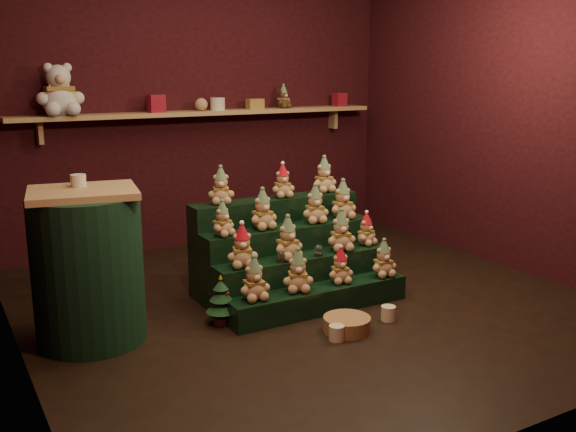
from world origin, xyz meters
TOP-DOWN VIEW (x-y plane):
  - ground at (0.00, 0.00)m, footprint 4.00×4.00m
  - back_wall at (0.00, 2.05)m, footprint 4.00×0.10m
  - front_wall at (0.00, -2.05)m, footprint 4.00×0.10m
  - right_wall at (2.05, 0.00)m, footprint 0.10×4.00m
  - back_shelf at (0.00, 1.87)m, footprint 3.60×0.26m
  - riser_tier_front at (-0.03, -0.20)m, footprint 1.40×0.22m
  - riser_tier_midfront at (-0.03, 0.02)m, footprint 1.40×0.22m
  - riser_tier_midback at (-0.03, 0.24)m, footprint 1.40×0.22m
  - riser_tier_back at (-0.03, 0.46)m, footprint 1.40×0.22m
  - teddy_0 at (-0.54, -0.18)m, footprint 0.22×0.20m
  - teddy_1 at (-0.20, -0.18)m, footprint 0.27×0.26m
  - teddy_2 at (0.16, -0.18)m, footprint 0.21×0.20m
  - teddy_3 at (0.53, -0.21)m, footprint 0.22×0.20m
  - teddy_4 at (-0.54, 0.01)m, footprint 0.26×0.25m
  - teddy_5 at (-0.16, 0.03)m, footprint 0.24×0.22m
  - teddy_6 at (0.29, 0.01)m, footprint 0.26×0.24m
  - teddy_7 at (0.55, 0.04)m, footprint 0.22×0.21m
  - teddy_8 at (-0.59, 0.23)m, footprint 0.23×0.22m
  - teddy_9 at (-0.24, 0.26)m, footprint 0.23×0.21m
  - teddy_10 at (0.20, 0.24)m, footprint 0.24×0.22m
  - teddy_11 at (0.47, 0.25)m, footprint 0.23×0.21m
  - teddy_12 at (-0.48, 0.47)m, footprint 0.25×0.24m
  - teddy_13 at (0.04, 0.46)m, footprint 0.20×0.19m
  - teddy_14 at (0.44, 0.48)m, footprint 0.21×0.19m
  - snow_globe_a at (-0.25, -0.04)m, footprint 0.06×0.06m
  - snow_globe_b at (0.06, -0.04)m, footprint 0.06×0.06m
  - snow_globe_c at (0.34, -0.04)m, footprint 0.06×0.06m
  - side_table at (-1.56, 0.12)m, footprint 0.73×0.69m
  - table_ornament at (-1.56, 0.22)m, footprint 0.10×0.10m
  - mini_christmas_tree at (-0.74, -0.07)m, footprint 0.21×0.21m
  - mug_left at (-0.21, -0.68)m, footprint 0.10×0.10m
  - mug_right at (0.29, -0.58)m, footprint 0.10×0.10m
  - wicker_basket at (-0.07, -0.59)m, footprint 0.35×0.35m
  - white_bear at (-1.33, 1.84)m, footprint 0.40×0.36m
  - brown_bear at (0.83, 1.84)m, footprint 0.20×0.19m
  - gift_tin_red_a at (-0.49, 1.85)m, footprint 0.14×0.14m
  - gift_tin_cream at (0.11, 1.85)m, footprint 0.14×0.14m
  - gift_tin_red_b at (1.52, 1.85)m, footprint 0.12×0.12m
  - shelf_plush_ball at (-0.06, 1.85)m, footprint 0.12×0.12m
  - scarf_gift_box at (0.51, 1.85)m, footprint 0.16×0.10m

SIDE VIEW (x-z plane):
  - ground at x=0.00m, z-range 0.00..0.00m
  - wicker_basket at x=-0.07m, z-range 0.00..0.10m
  - mug_left at x=-0.21m, z-range 0.00..0.10m
  - mug_right at x=0.29m, z-range 0.00..0.10m
  - riser_tier_front at x=-0.03m, z-range 0.00..0.18m
  - mini_christmas_tree at x=-0.74m, z-range 0.00..0.35m
  - riser_tier_midfront at x=-0.03m, z-range 0.00..0.36m
  - riser_tier_midback at x=-0.03m, z-range 0.00..0.54m
  - teddy_2 at x=0.16m, z-range 0.18..0.44m
  - teddy_3 at x=0.53m, z-range 0.18..0.46m
  - teddy_0 at x=-0.54m, z-range 0.18..0.48m
  - teddy_1 at x=-0.20m, z-range 0.18..0.48m
  - riser_tier_back at x=-0.03m, z-range 0.00..0.72m
  - snow_globe_a at x=-0.25m, z-range 0.36..0.44m
  - snow_globe_b at x=0.06m, z-range 0.36..0.44m
  - snow_globe_c at x=0.34m, z-range 0.36..0.45m
  - teddy_7 at x=0.55m, z-range 0.36..0.61m
  - side_table at x=-1.56m, z-range -0.01..0.98m
  - teddy_4 at x=-0.54m, z-range 0.36..0.66m
  - teddy_6 at x=0.29m, z-range 0.36..0.67m
  - teddy_5 at x=-0.16m, z-range 0.36..0.67m
  - teddy_8 at x=-0.59m, z-range 0.54..0.79m
  - teddy_10 at x=0.20m, z-range 0.54..0.83m
  - teddy_9 at x=-0.24m, z-range 0.54..0.84m
  - teddy_11 at x=0.47m, z-range 0.54..0.85m
  - teddy_13 at x=0.04m, z-range 0.72..0.98m
  - teddy_12 at x=-0.48m, z-range 0.72..1.00m
  - teddy_14 at x=0.44m, z-range 0.72..1.01m
  - table_ornament at x=-1.56m, z-range 0.99..1.06m
  - back_shelf at x=0.00m, z-range 1.17..1.41m
  - scarf_gift_box at x=0.51m, z-range 1.32..1.42m
  - gift_tin_cream at x=0.11m, z-range 1.32..1.44m
  - shelf_plush_ball at x=-0.06m, z-range 1.32..1.44m
  - gift_tin_red_b at x=1.52m, z-range 1.32..1.46m
  - back_wall at x=0.00m, z-range 0.00..2.80m
  - front_wall at x=0.00m, z-range 0.00..2.80m
  - right_wall at x=2.05m, z-range 0.00..2.80m
  - gift_tin_red_a at x=-0.49m, z-range 1.32..1.48m
  - brown_bear at x=0.83m, z-range 1.32..1.55m
  - white_bear at x=-1.33m, z-range 1.32..1.87m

